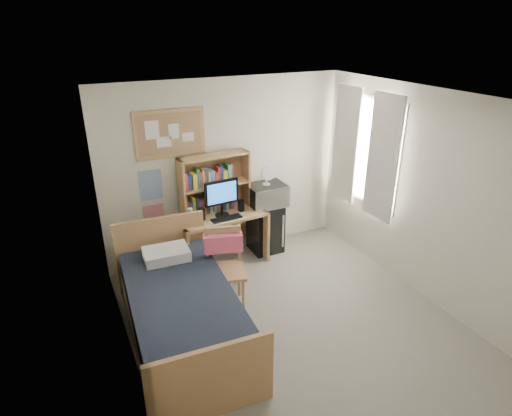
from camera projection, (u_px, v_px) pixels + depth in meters
name	position (u px, v px, depth m)	size (l,w,h in m)	color
floor	(297.00, 329.00, 4.97)	(3.60, 4.20, 0.02)	gray
ceiling	(308.00, 102.00, 3.92)	(3.60, 4.20, 0.02)	silver
wall_back	(226.00, 170.00, 6.17)	(3.60, 0.04, 2.60)	silver
wall_front	(475.00, 361.00, 2.71)	(3.60, 0.04, 2.60)	silver
wall_left	(126.00, 268.00, 3.73)	(0.04, 4.20, 2.60)	silver
wall_right	(430.00, 199.00, 5.16)	(0.04, 4.20, 2.60)	silver
window_unit	(365.00, 151.00, 6.01)	(0.10, 1.40, 1.70)	white
curtain_left	(383.00, 159.00, 5.67)	(0.04, 0.55, 1.70)	silver
curtain_right	(346.00, 144.00, 6.33)	(0.04, 0.55, 1.70)	silver
bulletin_board	(170.00, 134.00, 5.60)	(0.94, 0.03, 0.64)	#A67D57
poster_wave	(151.00, 185.00, 5.75)	(0.30, 0.01, 0.42)	#2860A1
poster_japan	(154.00, 217.00, 5.94)	(0.28, 0.01, 0.36)	#C1223B
desk	(221.00, 239.00, 6.17)	(1.26, 0.63, 0.79)	tan
desk_chair	(225.00, 271.00, 5.16)	(0.51, 0.51, 1.02)	tan
mini_fridge	(265.00, 227.00, 6.53)	(0.45, 0.45, 0.76)	black
bed	(183.00, 315.00, 4.71)	(1.11, 2.22, 0.61)	black
hutch	(215.00, 183.00, 5.96)	(1.00, 0.26, 0.82)	tan
monitor	(222.00, 198.00, 5.86)	(0.49, 0.04, 0.52)	black
keyboard	(227.00, 218.00, 5.85)	(0.43, 0.14, 0.02)	black
speaker_left	(202.00, 214.00, 5.79)	(0.07, 0.07, 0.17)	black
speaker_right	(241.00, 206.00, 6.06)	(0.07, 0.07, 0.17)	black
water_bottle	(190.00, 216.00, 5.67)	(0.07, 0.07, 0.23)	white
hoodie	(223.00, 243.00, 5.23)	(0.48, 0.15, 0.23)	#F05B7E
microwave	(266.00, 195.00, 6.30)	(0.55, 0.42, 0.32)	silver
desk_fan	(266.00, 176.00, 6.18)	(0.22, 0.22, 0.28)	white
pillow	(166.00, 254.00, 5.20)	(0.54, 0.38, 0.13)	white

